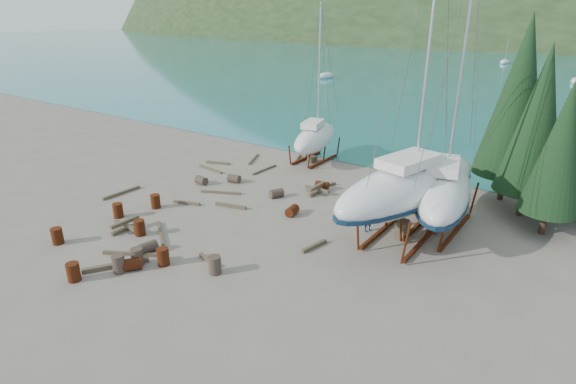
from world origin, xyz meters
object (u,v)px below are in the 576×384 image
Objects in this scene: worker at (369,218)px; large_sailboat_far at (443,187)px; large_sailboat_near at (410,186)px; small_sailboat_shore at (315,137)px.

large_sailboat_far is at bearing -26.41° from worker.
large_sailboat_near is 1.46× the size of small_sailboat_shore.
large_sailboat_far is at bearing -42.34° from small_sailboat_shore.
large_sailboat_near reaches higher than large_sailboat_far.
large_sailboat_near is at bearing -41.56° from worker.
small_sailboat_shore is at bearing 156.90° from large_sailboat_near.
large_sailboat_near is at bearing -50.90° from small_sailboat_shore.
large_sailboat_near is 2.87m from worker.
large_sailboat_near is 2.13m from large_sailboat_far.
small_sailboat_shore is 13.25m from worker.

